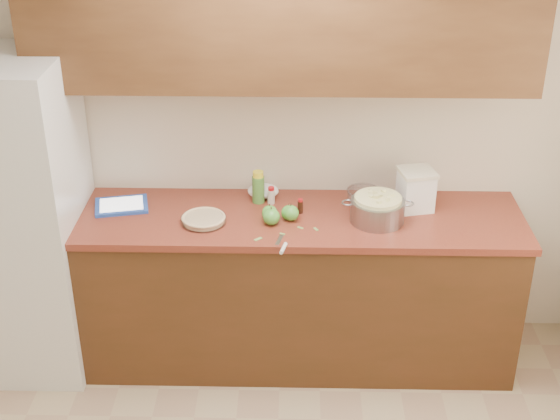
{
  "coord_description": "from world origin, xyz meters",
  "views": [
    {
      "loc": [
        0.08,
        -2.26,
        2.9
      ],
      "look_at": [
        -0.0,
        1.43,
        0.98
      ],
      "focal_mm": 50.0,
      "sensor_mm": 36.0,
      "label": 1
    }
  ],
  "objects_px": {
    "pie": "(204,219)",
    "flour_canister": "(416,189)",
    "tablet": "(122,205)",
    "colander": "(377,209)"
  },
  "relations": [
    {
      "from": "pie",
      "to": "flour_canister",
      "type": "xyz_separation_m",
      "value": [
        1.15,
        0.2,
        0.1
      ]
    },
    {
      "from": "flour_canister",
      "to": "tablet",
      "type": "height_order",
      "value": "flour_canister"
    },
    {
      "from": "pie",
      "to": "flour_canister",
      "type": "relative_size",
      "value": 1.06
    },
    {
      "from": "colander",
      "to": "flour_canister",
      "type": "height_order",
      "value": "flour_canister"
    },
    {
      "from": "pie",
      "to": "tablet",
      "type": "distance_m",
      "value": 0.5
    },
    {
      "from": "pie",
      "to": "flour_canister",
      "type": "bearing_deg",
      "value": 9.69
    },
    {
      "from": "colander",
      "to": "flour_canister",
      "type": "relative_size",
      "value": 1.69
    },
    {
      "from": "pie",
      "to": "tablet",
      "type": "bearing_deg",
      "value": 160.28
    },
    {
      "from": "pie",
      "to": "colander",
      "type": "bearing_deg",
      "value": 2.54
    },
    {
      "from": "tablet",
      "to": "pie",
      "type": "bearing_deg",
      "value": -32.13
    }
  ]
}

